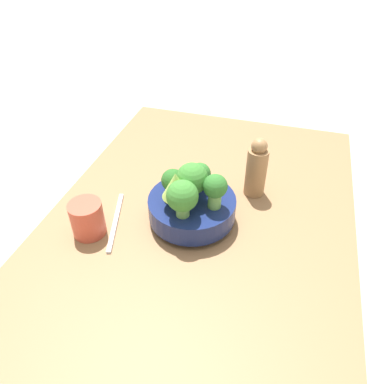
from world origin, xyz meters
The scene contains 12 objects.
ground_plane centered at (0.00, 0.00, 0.00)m, with size 6.00×6.00×0.00m, color #ADA89E.
table centered at (0.00, 0.00, 0.02)m, with size 0.99×0.71×0.05m.
bowl centered at (0.03, -0.02, 0.08)m, with size 0.20×0.20×0.06m.
broccoli_floret_back centered at (0.04, 0.04, 0.16)m, with size 0.05×0.05×0.08m.
romanesco_piece_near centered at (0.07, -0.04, 0.17)m, with size 0.06×0.06×0.09m.
broccoli_floret_right centered at (0.09, -0.02, 0.16)m, with size 0.07×0.07×0.09m.
broccoli_floret_left centered at (-0.01, -0.01, 0.15)m, with size 0.05×0.05×0.07m.
broccoli_floret_center centered at (0.03, -0.02, 0.16)m, with size 0.07×0.07×0.09m.
broccoli_floret_front centered at (0.03, -0.06, 0.15)m, with size 0.05×0.05×0.07m.
cup centered at (0.14, -0.23, 0.09)m, with size 0.07×0.07×0.08m.
pepper_mill centered at (-0.11, 0.11, 0.12)m, with size 0.05×0.05×0.16m.
fork centered at (0.09, -0.19, 0.05)m, with size 0.19×0.07×0.01m.
Camera 1 is at (0.66, 0.17, 0.65)m, focal length 35.00 mm.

